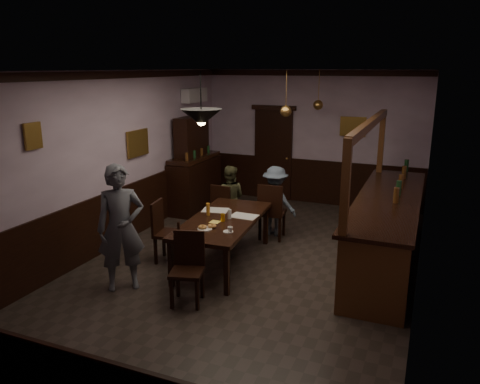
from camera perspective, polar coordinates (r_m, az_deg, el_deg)
The scene contains 31 objects.
room at distance 6.98m, azimuth 0.78°, elevation 2.17°, with size 5.01×8.01×3.01m.
dining_table at distance 7.37m, azimuth -2.04°, elevation -3.71°, with size 1.16×2.27×0.75m.
chair_far_left at distance 8.71m, azimuth -2.01°, elevation -1.85°, with size 0.46×0.46×0.96m.
chair_far_right at distance 8.42m, azimuth 3.84°, elevation -2.12°, with size 0.50×0.50×1.04m.
chair_near at distance 6.29m, azimuth -6.37°, elevation -8.75°, with size 0.51×0.51×0.96m.
chair_side at distance 7.59m, azimuth -9.21°, elevation -4.43°, with size 0.50×0.50×1.00m.
person_standing at distance 6.69m, azimuth -14.32°, elevation -4.26°, with size 0.65×0.43×1.79m, color #575A64.
person_seated_left at distance 8.92m, azimuth -1.31°, elevation -0.73°, with size 0.61×0.48×1.26m, color #4D4E2E.
person_seated_right at distance 8.67m, azimuth 4.30°, elevation -1.09°, with size 0.84×0.48×1.30m, color slate.
newspaper_left at distance 7.76m, azimuth -3.03°, elevation -2.22°, with size 0.42×0.30×0.01m, color silver.
newspaper_right at distance 7.44m, azimuth 0.50°, elevation -2.95°, with size 0.42×0.30×0.01m, color silver.
napkin at distance 7.18m, azimuth -3.07°, elevation -3.66°, with size 0.15×0.15×0.00m, color #FCE05D.
saucer at distance 6.75m, azimuth -1.45°, elevation -4.85°, with size 0.15×0.15×0.01m, color white.
coffee_cup at distance 6.72m, azimuth -1.21°, elevation -4.56°, with size 0.08×0.08×0.07m, color white.
pastry_plate at distance 6.88m, azimuth -4.32°, elevation -4.50°, with size 0.22×0.22×0.01m, color white.
pastry_ring_a at distance 6.87m, azimuth -4.60°, elevation -4.27°, with size 0.13×0.13×0.04m, color #C68C47.
pastry_ring_b at distance 6.91m, azimuth -3.43°, elevation -4.13°, with size 0.13×0.13×0.04m, color #C68C47.
soda_can at distance 7.20m, azimuth -2.12°, elevation -3.12°, with size 0.07×0.07×0.12m, color orange.
beer_glass at distance 7.48m, azimuth -3.91°, elevation -2.11°, with size 0.06×0.06×0.20m, color #BF721E.
water_glass at distance 7.31m, azimuth -1.28°, elevation -2.70°, with size 0.06×0.06×0.15m, color silver.
pepper_mill at distance 6.82m, azimuth -7.50°, elevation -4.21°, with size 0.04×0.04×0.14m, color black.
sideboard at distance 10.24m, azimuth -5.60°, elevation 2.33°, with size 0.55×1.54×2.03m.
bar_counter at distance 7.79m, azimuth 17.50°, elevation -4.22°, with size 0.94×4.05×2.28m.
door_back at distance 11.01m, azimuth 4.06°, elevation 4.52°, with size 0.90×0.06×2.10m, color black.
ac_unit at distance 10.46m, azimuth -5.56°, elevation 11.67°, with size 0.20×0.85×0.30m.
picture_left_small at distance 6.92m, azimuth -23.94°, elevation 6.26°, with size 0.04×0.28×0.36m.
picture_left_large at distance 8.79m, azimuth -12.35°, elevation 5.84°, with size 0.04×0.62×0.48m.
picture_back at distance 10.48m, azimuth 13.60°, elevation 7.76°, with size 0.55×0.04×0.42m.
pendant_iron at distance 6.27m, azimuth -4.74°, elevation 9.06°, with size 0.56×0.56×0.71m.
pendant_brass_mid at distance 8.31m, azimuth 5.60°, elevation 9.76°, with size 0.20×0.20×0.81m.
pendant_brass_far at distance 9.78m, azimuth 9.50°, elevation 10.41°, with size 0.20×0.20×0.81m.
Camera 1 is at (2.52, -6.32, 3.05)m, focal length 35.00 mm.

